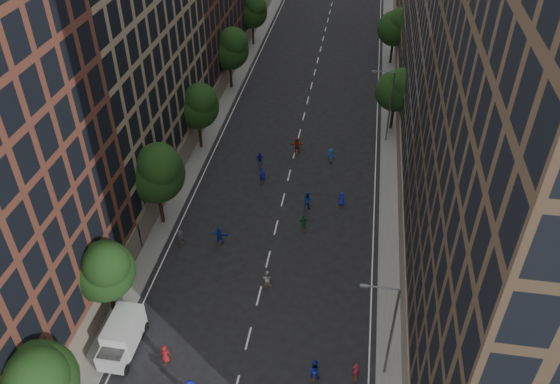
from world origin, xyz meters
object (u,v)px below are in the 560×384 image
at_px(streetlamp_near, 389,328).
at_px(cargo_van, 122,337).
at_px(skater_2, 314,370).
at_px(streetlamp_far, 389,103).

xyz_separation_m(streetlamp_near, cargo_van, (-19.67, -0.90, -3.79)).
height_order(streetlamp_near, skater_2, streetlamp_near).
bearing_deg(skater_2, streetlamp_near, -166.20).
bearing_deg(streetlamp_far, skater_2, -98.15).
xyz_separation_m(cargo_van, skater_2, (14.77, -0.30, -0.44)).
bearing_deg(cargo_van, streetlamp_near, 3.17).
height_order(cargo_van, skater_2, cargo_van).
bearing_deg(streetlamp_near, cargo_van, -177.37).
distance_m(streetlamp_near, skater_2, 6.58).
bearing_deg(cargo_van, streetlamp_far, 60.42).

